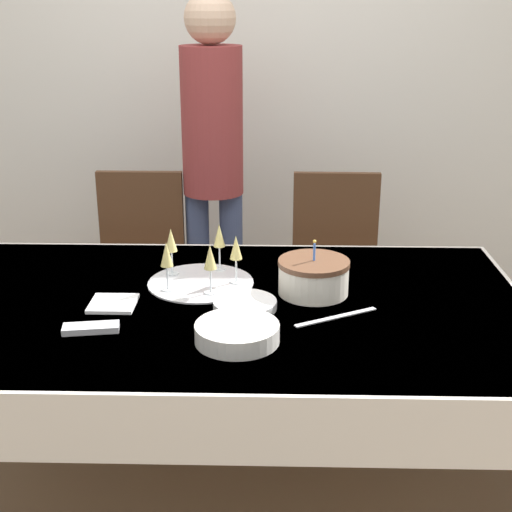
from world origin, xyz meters
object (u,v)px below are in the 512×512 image
at_px(person_standing, 213,148).
at_px(dining_chair_far_left, 140,267).
at_px(plate_stack_dessert, 245,304).
at_px(plate_stack_main, 237,333).
at_px(champagne_tray, 201,265).
at_px(dining_chair_far_right, 335,269).
at_px(birthday_cake, 314,277).

bearing_deg(person_standing, dining_chair_far_left, -158.06).
bearing_deg(dining_chair_far_left, plate_stack_dessert, -60.95).
bearing_deg(plate_stack_main, dining_chair_far_left, 113.42).
bearing_deg(dining_chair_far_left, plate_stack_main, -66.58).
bearing_deg(champagne_tray, dining_chair_far_right, 53.73).
distance_m(birthday_cake, plate_stack_main, 0.45).
xyz_separation_m(dining_chair_far_left, plate_stack_dessert, (0.53, -0.96, 0.24)).
relative_size(dining_chair_far_left, plate_stack_dessert, 4.52).
height_order(dining_chair_far_left, birthday_cake, dining_chair_far_left).
bearing_deg(plate_stack_main, person_standing, 97.59).
bearing_deg(dining_chair_far_left, person_standing, 21.94).
xyz_separation_m(dining_chair_far_left, champagne_tray, (0.37, -0.74, 0.29)).
distance_m(plate_stack_dessert, person_standing, 1.15).
relative_size(champagne_tray, person_standing, 0.22).
bearing_deg(champagne_tray, plate_stack_main, -71.62).
height_order(champagne_tray, plate_stack_dessert, champagne_tray).
height_order(dining_chair_far_left, dining_chair_far_right, same).
bearing_deg(birthday_cake, plate_stack_main, -122.87).
distance_m(birthday_cake, champagne_tray, 0.40).
height_order(champagne_tray, plate_stack_main, champagne_tray).
bearing_deg(person_standing, dining_chair_far_right, -13.55).
xyz_separation_m(birthday_cake, person_standing, (-0.42, 0.96, 0.25)).
height_order(birthday_cake, person_standing, person_standing).
xyz_separation_m(dining_chair_far_left, birthday_cake, (0.76, -0.82, 0.28)).
relative_size(dining_chair_far_left, champagne_tray, 2.50).
bearing_deg(champagne_tray, dining_chair_far_left, 116.35).
relative_size(dining_chair_far_right, person_standing, 0.55).
bearing_deg(dining_chair_far_left, dining_chair_far_right, -0.00).
xyz_separation_m(dining_chair_far_right, plate_stack_main, (-0.39, -1.20, 0.25)).
distance_m(dining_chair_far_left, plate_stack_main, 1.33).
xyz_separation_m(plate_stack_main, person_standing, (-0.18, 1.34, 0.29)).
bearing_deg(plate_stack_dessert, dining_chair_far_left, 119.05).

